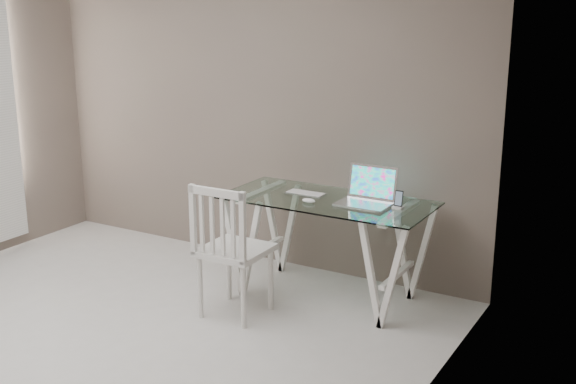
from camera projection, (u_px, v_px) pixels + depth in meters
room at (20, 78)px, 3.89m from camera, size 4.50×4.52×2.71m
desk at (327, 247)px, 5.23m from camera, size 1.50×0.70×0.75m
chair at (228, 245)px, 4.85m from camera, size 0.44×0.44×0.95m
laptop at (367, 195)px, 5.02m from camera, size 0.36×0.30×0.25m
keyboard at (306, 193)px, 5.28m from camera, size 0.29×0.13×0.01m
mouse at (309, 201)px, 5.05m from camera, size 0.10×0.06×0.03m
phone_dock at (398, 204)px, 4.91m from camera, size 0.07×0.07×0.12m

